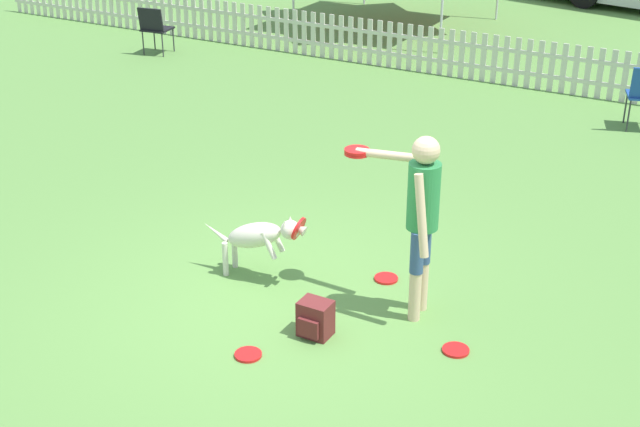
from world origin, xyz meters
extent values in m
plane|color=#5B8C42|center=(0.00, 0.00, 0.00)|extent=(240.00, 240.00, 0.00)
cylinder|color=beige|center=(1.15, 0.34, 0.24)|extent=(0.11, 0.11, 0.48)
cylinder|color=#334C7A|center=(1.15, 0.34, 0.67)|extent=(0.12, 0.12, 0.39)
cylinder|color=beige|center=(1.14, 0.54, 0.24)|extent=(0.11, 0.11, 0.48)
cylinder|color=#334C7A|center=(1.14, 0.54, 0.67)|extent=(0.12, 0.12, 0.39)
cylinder|color=#2D8447|center=(1.15, 0.44, 1.17)|extent=(0.30, 0.30, 0.60)
sphere|color=beige|center=(1.15, 0.44, 1.59)|extent=(0.24, 0.24, 0.24)
cylinder|color=beige|center=(1.22, 0.24, 1.08)|extent=(0.22, 0.17, 0.73)
cylinder|color=beige|center=(0.77, 0.62, 1.40)|extent=(0.73, 0.09, 0.14)
cylinder|color=red|center=(0.41, 0.62, 1.36)|extent=(0.23, 0.23, 0.02)
cylinder|color=red|center=(0.41, 0.62, 1.38)|extent=(0.23, 0.23, 0.02)
ellipsoid|color=beige|center=(-0.51, 0.30, 0.45)|extent=(0.66, 0.31, 0.42)
ellipsoid|color=silver|center=(-0.51, 0.30, 0.40)|extent=(0.35, 0.17, 0.20)
sphere|color=beige|center=(-0.12, 0.33, 0.59)|extent=(0.18, 0.18, 0.18)
cone|color=beige|center=(-0.04, 0.34, 0.62)|extent=(0.16, 0.11, 0.14)
cylinder|color=red|center=(-0.04, 0.34, 0.62)|extent=(0.12, 0.24, 0.23)
cone|color=beige|center=(-0.15, 0.39, 0.66)|extent=(0.06, 0.06, 0.08)
cone|color=beige|center=(-0.15, 0.28, 0.66)|extent=(0.06, 0.06, 0.08)
cylinder|color=silver|center=(-0.79, 0.37, 0.18)|extent=(0.06, 0.06, 0.35)
cylinder|color=silver|center=(-0.78, 0.19, 0.18)|extent=(0.06, 0.06, 0.35)
cylinder|color=silver|center=(-0.32, 0.40, 0.42)|extent=(0.17, 0.07, 0.28)
cylinder|color=silver|center=(-0.30, 0.24, 0.42)|extent=(0.17, 0.07, 0.28)
cone|color=beige|center=(-0.93, 0.27, 0.39)|extent=(0.29, 0.08, 0.20)
cylinder|color=red|center=(1.67, 0.04, 0.01)|extent=(0.23, 0.23, 0.02)
cylinder|color=red|center=(0.63, 0.87, 0.01)|extent=(0.23, 0.23, 0.02)
cylinder|color=red|center=(0.18, -0.87, 0.01)|extent=(0.23, 0.23, 0.02)
cube|color=maroon|center=(0.51, -0.31, 0.16)|extent=(0.28, 0.21, 0.33)
cube|color=maroon|center=(0.51, -0.44, 0.13)|extent=(0.19, 0.04, 0.16)
cube|color=beige|center=(0.00, 7.61, 0.24)|extent=(22.83, 0.04, 0.06)
cube|color=beige|center=(0.00, 7.61, 0.57)|extent=(22.83, 0.04, 0.06)
cube|color=beige|center=(-10.01, 7.61, 0.39)|extent=(0.09, 0.02, 0.79)
cube|color=beige|center=(-9.83, 7.61, 0.39)|extent=(0.09, 0.02, 0.79)
cube|color=beige|center=(-9.64, 7.61, 0.39)|extent=(0.09, 0.02, 0.79)
cube|color=beige|center=(-9.45, 7.61, 0.39)|extent=(0.09, 0.02, 0.79)
cube|color=beige|center=(-9.26, 7.61, 0.39)|extent=(0.09, 0.02, 0.79)
cube|color=beige|center=(-9.08, 7.61, 0.39)|extent=(0.09, 0.02, 0.79)
cube|color=beige|center=(-8.89, 7.61, 0.39)|extent=(0.09, 0.02, 0.79)
cube|color=beige|center=(-8.70, 7.61, 0.39)|extent=(0.09, 0.02, 0.79)
cube|color=beige|center=(-8.52, 7.61, 0.39)|extent=(0.09, 0.02, 0.79)
cube|color=beige|center=(-8.33, 7.61, 0.39)|extent=(0.09, 0.02, 0.79)
cube|color=beige|center=(-8.14, 7.61, 0.39)|extent=(0.09, 0.02, 0.79)
cube|color=beige|center=(-7.95, 7.61, 0.39)|extent=(0.09, 0.02, 0.79)
cube|color=beige|center=(-7.77, 7.61, 0.39)|extent=(0.09, 0.02, 0.79)
cube|color=beige|center=(-7.58, 7.61, 0.39)|extent=(0.09, 0.02, 0.79)
cube|color=beige|center=(-7.39, 7.61, 0.39)|extent=(0.09, 0.02, 0.79)
cube|color=beige|center=(-7.21, 7.61, 0.39)|extent=(0.09, 0.02, 0.79)
cube|color=beige|center=(-7.02, 7.61, 0.39)|extent=(0.09, 0.02, 0.79)
cube|color=beige|center=(-6.83, 7.61, 0.39)|extent=(0.09, 0.02, 0.79)
cube|color=beige|center=(-6.64, 7.61, 0.39)|extent=(0.09, 0.02, 0.79)
cube|color=beige|center=(-6.46, 7.61, 0.39)|extent=(0.09, 0.02, 0.79)
cube|color=beige|center=(-6.27, 7.61, 0.39)|extent=(0.09, 0.02, 0.79)
cube|color=beige|center=(-6.08, 7.61, 0.39)|extent=(0.09, 0.02, 0.79)
cube|color=beige|center=(-5.90, 7.61, 0.39)|extent=(0.09, 0.02, 0.79)
cube|color=beige|center=(-5.71, 7.61, 0.39)|extent=(0.09, 0.02, 0.79)
cube|color=beige|center=(-5.52, 7.61, 0.39)|extent=(0.09, 0.02, 0.79)
cube|color=beige|center=(-5.33, 7.61, 0.39)|extent=(0.09, 0.02, 0.79)
cube|color=beige|center=(-5.15, 7.61, 0.39)|extent=(0.09, 0.02, 0.79)
cube|color=beige|center=(-4.96, 7.61, 0.39)|extent=(0.09, 0.02, 0.79)
cube|color=beige|center=(-4.77, 7.61, 0.39)|extent=(0.09, 0.02, 0.79)
cube|color=beige|center=(-4.59, 7.61, 0.39)|extent=(0.09, 0.02, 0.79)
cube|color=beige|center=(-4.40, 7.61, 0.39)|extent=(0.09, 0.02, 0.79)
cube|color=beige|center=(-4.21, 7.61, 0.39)|extent=(0.09, 0.02, 0.79)
cube|color=beige|center=(-4.02, 7.61, 0.39)|extent=(0.09, 0.02, 0.79)
cube|color=beige|center=(-3.84, 7.61, 0.39)|extent=(0.09, 0.02, 0.79)
cube|color=beige|center=(-3.65, 7.61, 0.39)|extent=(0.09, 0.02, 0.79)
cube|color=beige|center=(-3.46, 7.61, 0.39)|extent=(0.09, 0.02, 0.79)
cube|color=beige|center=(-3.28, 7.61, 0.39)|extent=(0.09, 0.02, 0.79)
cube|color=beige|center=(-3.09, 7.61, 0.39)|extent=(0.09, 0.02, 0.79)
cube|color=beige|center=(-2.90, 7.61, 0.39)|extent=(0.09, 0.02, 0.79)
cube|color=beige|center=(-2.71, 7.61, 0.39)|extent=(0.09, 0.02, 0.79)
cube|color=beige|center=(-2.53, 7.61, 0.39)|extent=(0.09, 0.02, 0.79)
cube|color=beige|center=(-2.34, 7.61, 0.39)|extent=(0.09, 0.02, 0.79)
cube|color=beige|center=(-2.15, 7.61, 0.39)|extent=(0.09, 0.02, 0.79)
cube|color=beige|center=(-1.97, 7.61, 0.39)|extent=(0.09, 0.02, 0.79)
cube|color=beige|center=(-1.78, 7.61, 0.39)|extent=(0.09, 0.02, 0.79)
cube|color=beige|center=(-1.59, 7.61, 0.39)|extent=(0.09, 0.02, 0.79)
cube|color=beige|center=(-1.40, 7.61, 0.39)|extent=(0.09, 0.02, 0.79)
cube|color=beige|center=(-1.22, 7.61, 0.39)|extent=(0.09, 0.02, 0.79)
cube|color=beige|center=(-1.03, 7.61, 0.39)|extent=(0.09, 0.02, 0.79)
cube|color=beige|center=(-0.84, 7.61, 0.39)|extent=(0.09, 0.02, 0.79)
cube|color=beige|center=(-0.66, 7.61, 0.39)|extent=(0.09, 0.02, 0.79)
cube|color=beige|center=(-0.47, 7.61, 0.39)|extent=(0.09, 0.02, 0.79)
cube|color=beige|center=(-0.28, 7.61, 0.39)|extent=(0.09, 0.02, 0.79)
cube|color=beige|center=(-0.09, 7.61, 0.39)|extent=(0.09, 0.02, 0.79)
cube|color=beige|center=(0.09, 7.61, 0.39)|extent=(0.09, 0.02, 0.79)
cube|color=beige|center=(0.28, 7.61, 0.39)|extent=(0.09, 0.02, 0.79)
cube|color=beige|center=(0.47, 7.61, 0.39)|extent=(0.09, 0.02, 0.79)
cube|color=beige|center=(0.66, 7.61, 0.39)|extent=(0.09, 0.02, 0.79)
cube|color=beige|center=(0.84, 7.61, 0.39)|extent=(0.09, 0.02, 0.79)
cube|color=beige|center=(1.03, 7.61, 0.39)|extent=(0.09, 0.02, 0.79)
cube|color=beige|center=(1.22, 7.61, 0.39)|extent=(0.09, 0.02, 0.79)
cube|color=beige|center=(1.40, 7.61, 0.39)|extent=(0.09, 0.02, 0.79)
cube|color=beige|center=(1.59, 7.61, 0.39)|extent=(0.09, 0.02, 0.79)
cylinder|color=#333338|center=(1.64, 6.66, 0.24)|extent=(0.02, 0.02, 0.48)
cylinder|color=#333338|center=(1.75, 6.29, 0.24)|extent=(0.02, 0.02, 0.48)
cylinder|color=#333338|center=(-6.40, 6.64, 0.22)|extent=(0.02, 0.02, 0.44)
cylinder|color=#333338|center=(-6.79, 6.58, 0.22)|extent=(0.02, 0.02, 0.44)
cylinder|color=#333338|center=(-6.34, 6.25, 0.22)|extent=(0.02, 0.02, 0.44)
cylinder|color=#333338|center=(-6.73, 6.19, 0.22)|extent=(0.02, 0.02, 0.44)
cube|color=black|center=(-6.57, 6.41, 0.44)|extent=(0.53, 0.53, 0.03)
cube|color=black|center=(-6.54, 6.21, 0.65)|extent=(0.47, 0.16, 0.42)
camera|label=1|loc=(3.76, -6.02, 4.26)|focal=50.00mm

